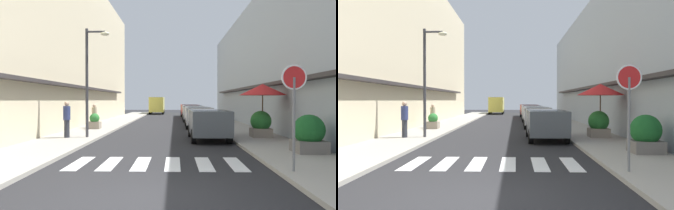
{
  "view_description": "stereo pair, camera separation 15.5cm",
  "coord_description": "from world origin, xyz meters",
  "views": [
    {
      "loc": [
        0.55,
        -6.16,
        1.93
      ],
      "look_at": [
        0.14,
        12.51,
        1.66
      ],
      "focal_mm": 34.64,
      "sensor_mm": 36.0,
      "label": 1
    },
    {
      "loc": [
        0.7,
        -6.15,
        1.93
      ],
      "look_at": [
        0.14,
        12.51,
        1.66
      ],
      "focal_mm": 34.64,
      "sensor_mm": 36.0,
      "label": 2
    }
  ],
  "objects": [
    {
      "name": "delivery_van",
      "position": [
        -2.01,
        39.6,
        1.41
      ],
      "size": [
        2.02,
        5.41,
        2.37
      ],
      "color": "#D8CC4C",
      "rests_on": "ground_plane"
    },
    {
      "name": "planter_far",
      "position": [
        -4.58,
        14.33,
        0.57
      ],
      "size": [
        0.73,
        0.73,
        0.98
      ],
      "color": "gray",
      "rests_on": "sidewalk_left"
    },
    {
      "name": "crosswalk",
      "position": [
        -0.0,
        3.62,
        0.01
      ],
      "size": [
        5.2,
        2.2,
        0.01
      ],
      "color": "silver",
      "rests_on": "ground_plane"
    },
    {
      "name": "parked_car_far",
      "position": [
        2.16,
        23.36,
        0.92
      ],
      "size": [
        1.82,
        4.45,
        1.47
      ],
      "color": "silver",
      "rests_on": "ground_plane"
    },
    {
      "name": "cafe_umbrella",
      "position": [
        4.84,
        9.82,
        2.44
      ],
      "size": [
        2.27,
        2.27,
        2.61
      ],
      "color": "#262626",
      "rests_on": "sidewalk_right"
    },
    {
      "name": "planter_corner",
      "position": [
        5.18,
        5.12,
        0.76
      ],
      "size": [
        1.06,
        1.06,
        1.32
      ],
      "color": "slate",
      "rests_on": "sidewalk_right"
    },
    {
      "name": "round_street_sign",
      "position": [
        3.57,
        2.14,
        2.2
      ],
      "size": [
        0.65,
        0.07,
        2.72
      ],
      "color": "slate",
      "rests_on": "sidewalk_right"
    },
    {
      "name": "sidewalk_right",
      "position": [
        4.6,
        15.84,
        0.06
      ],
      "size": [
        2.78,
        55.44,
        0.12
      ],
      "primitive_type": "cube",
      "color": "#9E998E",
      "rests_on": "ground_plane"
    },
    {
      "name": "building_row_left",
      "position": [
        -8.48,
        16.82,
        5.85
      ],
      "size": [
        5.5,
        37.64,
        11.71
      ],
      "color": "beige",
      "rests_on": "ground_plane"
    },
    {
      "name": "building_row_right",
      "position": [
        8.48,
        16.82,
        4.52
      ],
      "size": [
        5.5,
        37.64,
        9.04
      ],
      "color": "#939EA8",
      "rests_on": "ground_plane"
    },
    {
      "name": "planter_midblock",
      "position": [
        4.78,
        9.89,
        0.75
      ],
      "size": [
        1.01,
        1.01,
        1.29
      ],
      "color": "gray",
      "rests_on": "sidewalk_right"
    },
    {
      "name": "parked_car_mid",
      "position": [
        2.16,
        16.37,
        0.92
      ],
      "size": [
        1.83,
        3.91,
        1.47
      ],
      "color": "silver",
      "rests_on": "ground_plane"
    },
    {
      "name": "pedestrian_walking_near",
      "position": [
        -4.71,
        9.42,
        1.05
      ],
      "size": [
        0.34,
        0.34,
        1.76
      ],
      "rotation": [
        0.0,
        0.0,
        0.64
      ],
      "color": "#282B33",
      "rests_on": "sidewalk_left"
    },
    {
      "name": "parked_car_near",
      "position": [
        2.16,
        9.51,
        0.92
      ],
      "size": [
        1.83,
        4.08,
        1.47
      ],
      "color": "#4C5156",
      "rests_on": "ground_plane"
    },
    {
      "name": "street_lamp",
      "position": [
        -3.6,
        9.65,
        3.37
      ],
      "size": [
        1.19,
        0.28,
        5.32
      ],
      "color": "#38383D",
      "rests_on": "sidewalk_left"
    },
    {
      "name": "parked_car_distant",
      "position": [
        2.16,
        29.76,
        0.92
      ],
      "size": [
        1.97,
        4.13,
        1.47
      ],
      "color": "maroon",
      "rests_on": "ground_plane"
    },
    {
      "name": "sidewalk_left",
      "position": [
        -4.6,
        15.84,
        0.06
      ],
      "size": [
        2.78,
        55.44,
        0.12
      ],
      "primitive_type": "cube",
      "color": "#9E998E",
      "rests_on": "ground_plane"
    },
    {
      "name": "ground_plane",
      "position": [
        0.0,
        15.84,
        0.0
      ],
      "size": [
        87.12,
        87.12,
        0.0
      ],
      "primitive_type": "plane",
      "color": "#232326"
    },
    {
      "name": "pedestrian_walking_far",
      "position": [
        -4.77,
        15.0,
        0.93
      ],
      "size": [
        0.34,
        0.34,
        1.55
      ],
      "rotation": [
        0.0,
        0.0,
        6.13
      ],
      "color": "#282B33",
      "rests_on": "sidewalk_left"
    }
  ]
}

